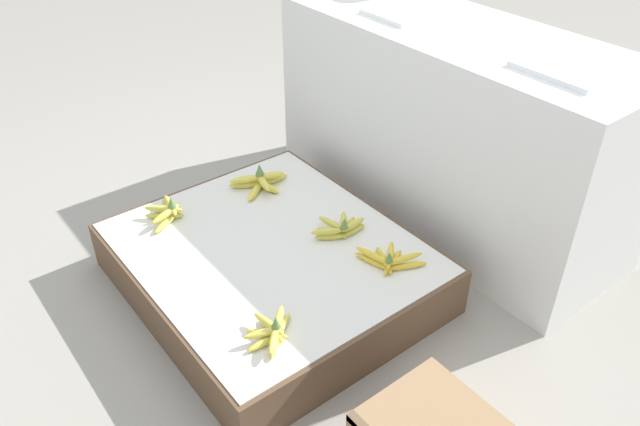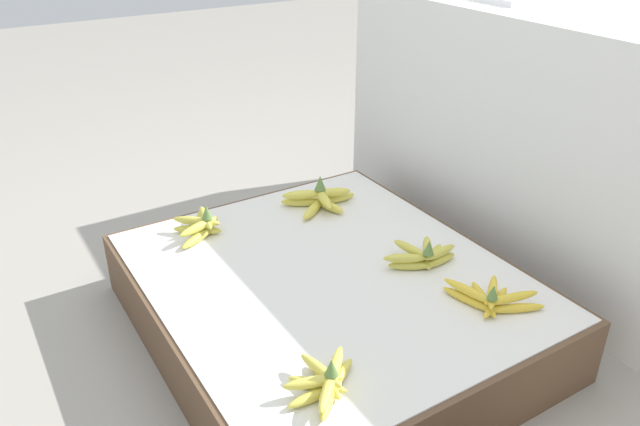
{
  "view_description": "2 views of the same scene",
  "coord_description": "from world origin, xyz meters",
  "px_view_note": "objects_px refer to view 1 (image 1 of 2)",
  "views": [
    {
      "loc": [
        1.46,
        -0.92,
        1.54
      ],
      "look_at": [
        0.14,
        0.11,
        0.36
      ],
      "focal_mm": 35.0,
      "sensor_mm": 36.0,
      "label": 1
    },
    {
      "loc": [
        1.17,
        -0.75,
        1.09
      ],
      "look_at": [
        -0.12,
        0.05,
        0.3
      ],
      "focal_mm": 35.0,
      "sensor_mm": 36.0,
      "label": 2
    }
  ],
  "objects_px": {
    "banana_bunch_middle_midright": "(340,228)",
    "banana_bunch_middle_right": "(389,260)",
    "banana_bunch_front_right": "(272,332)",
    "foam_tray_white": "(399,13)",
    "banana_bunch_front_left": "(167,212)",
    "banana_bunch_middle_left": "(260,182)"
  },
  "relations": [
    {
      "from": "banana_bunch_middle_midright",
      "to": "banana_bunch_middle_right",
      "type": "height_order",
      "value": "banana_bunch_middle_midright"
    },
    {
      "from": "banana_bunch_front_right",
      "to": "banana_bunch_middle_midright",
      "type": "xyz_separation_m",
      "value": [
        -0.27,
        0.48,
        0.0
      ]
    },
    {
      "from": "banana_bunch_middle_right",
      "to": "foam_tray_white",
      "type": "distance_m",
      "value": 0.97
    },
    {
      "from": "banana_bunch_front_left",
      "to": "foam_tray_white",
      "type": "height_order",
      "value": "foam_tray_white"
    },
    {
      "from": "banana_bunch_front_left",
      "to": "banana_bunch_middle_midright",
      "type": "bearing_deg",
      "value": 43.37
    },
    {
      "from": "banana_bunch_front_left",
      "to": "banana_bunch_front_right",
      "type": "height_order",
      "value": "banana_bunch_front_left"
    },
    {
      "from": "banana_bunch_front_left",
      "to": "banana_bunch_front_right",
      "type": "distance_m",
      "value": 0.74
    },
    {
      "from": "banana_bunch_middle_left",
      "to": "banana_bunch_middle_right",
      "type": "distance_m",
      "value": 0.67
    },
    {
      "from": "banana_bunch_middle_midright",
      "to": "banana_bunch_middle_right",
      "type": "distance_m",
      "value": 0.24
    },
    {
      "from": "banana_bunch_middle_left",
      "to": "banana_bunch_middle_right",
      "type": "relative_size",
      "value": 1.19
    },
    {
      "from": "banana_bunch_middle_right",
      "to": "foam_tray_white",
      "type": "xyz_separation_m",
      "value": [
        -0.56,
        0.53,
        0.59
      ]
    },
    {
      "from": "banana_bunch_middle_right",
      "to": "banana_bunch_middle_midright",
      "type": "bearing_deg",
      "value": -175.99
    },
    {
      "from": "banana_bunch_middle_left",
      "to": "banana_bunch_middle_right",
      "type": "height_order",
      "value": "banana_bunch_middle_left"
    },
    {
      "from": "banana_bunch_front_left",
      "to": "banana_bunch_middle_midright",
      "type": "height_order",
      "value": "banana_bunch_front_left"
    },
    {
      "from": "banana_bunch_front_right",
      "to": "banana_bunch_middle_midright",
      "type": "distance_m",
      "value": 0.55
    },
    {
      "from": "banana_bunch_middle_right",
      "to": "foam_tray_white",
      "type": "bearing_deg",
      "value": 136.71
    },
    {
      "from": "banana_bunch_front_right",
      "to": "banana_bunch_middle_left",
      "type": "xyz_separation_m",
      "value": [
        -0.7,
        0.42,
        0.01
      ]
    },
    {
      "from": "banana_bunch_front_left",
      "to": "banana_bunch_middle_midright",
      "type": "xyz_separation_m",
      "value": [
        0.47,
        0.44,
        -0.0
      ]
    },
    {
      "from": "banana_bunch_middle_midright",
      "to": "foam_tray_white",
      "type": "relative_size",
      "value": 0.92
    },
    {
      "from": "banana_bunch_front_right",
      "to": "foam_tray_white",
      "type": "xyz_separation_m",
      "value": [
        -0.59,
        1.02,
        0.58
      ]
    },
    {
      "from": "banana_bunch_middle_left",
      "to": "foam_tray_white",
      "type": "relative_size",
      "value": 1.02
    },
    {
      "from": "banana_bunch_front_right",
      "to": "foam_tray_white",
      "type": "height_order",
      "value": "foam_tray_white"
    }
  ]
}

